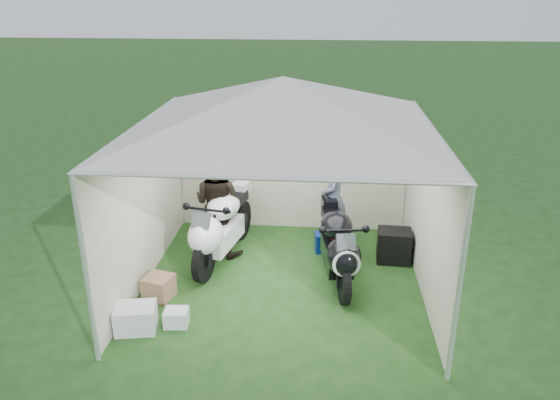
# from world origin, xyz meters

# --- Properties ---
(ground) EXTENTS (80.00, 80.00, 0.00)m
(ground) POSITION_xyz_m (0.00, 0.00, 0.00)
(ground) COLOR #1A3F15
(ground) RESTS_ON ground
(canopy_tent) EXTENTS (5.66, 5.66, 3.00)m
(canopy_tent) POSITION_xyz_m (-0.00, 0.03, 2.58)
(canopy_tent) COLOR silver
(canopy_tent) RESTS_ON ground
(motorcycle_white) EXTENTS (0.76, 2.20, 1.09)m
(motorcycle_white) POSITION_xyz_m (-1.02, 0.58, 0.61)
(motorcycle_white) COLOR black
(motorcycle_white) RESTS_ON ground
(motorcycle_black) EXTENTS (0.65, 2.10, 1.03)m
(motorcycle_black) POSITION_xyz_m (0.79, 0.12, 0.58)
(motorcycle_black) COLOR black
(motorcycle_black) RESTS_ON ground
(paddock_stand) EXTENTS (0.45, 0.32, 0.31)m
(paddock_stand) POSITION_xyz_m (0.66, 1.06, 0.16)
(paddock_stand) COLOR #1333BB
(paddock_stand) RESTS_ON ground
(person_dark_jacket) EXTENTS (1.02, 0.92, 1.71)m
(person_dark_jacket) POSITION_xyz_m (-1.10, 0.89, 0.85)
(person_dark_jacket) COLOR black
(person_dark_jacket) RESTS_ON ground
(person_blue_jacket) EXTENTS (0.49, 0.68, 1.74)m
(person_blue_jacket) POSITION_xyz_m (0.74, 1.21, 0.87)
(person_blue_jacket) COLOR slate
(person_blue_jacket) RESTS_ON ground
(equipment_box) EXTENTS (0.54, 0.44, 0.52)m
(equipment_box) POSITION_xyz_m (1.70, 0.81, 0.26)
(equipment_box) COLOR black
(equipment_box) RESTS_ON ground
(crate_0) EXTENTS (0.56, 0.47, 0.33)m
(crate_0) POSITION_xyz_m (-1.75, -1.37, 0.17)
(crate_0) COLOR silver
(crate_0) RESTS_ON ground
(crate_1) EXTENTS (0.44, 0.44, 0.32)m
(crate_1) POSITION_xyz_m (-1.68, -0.59, 0.16)
(crate_1) COLOR #8E674C
(crate_1) RESTS_ON ground
(crate_2) EXTENTS (0.32, 0.27, 0.22)m
(crate_2) POSITION_xyz_m (-1.27, -1.23, 0.11)
(crate_2) COLOR silver
(crate_2) RESTS_ON ground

